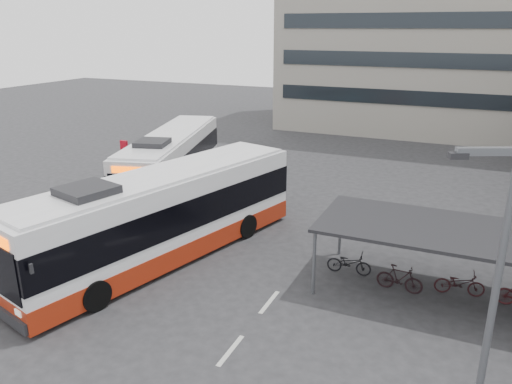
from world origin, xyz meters
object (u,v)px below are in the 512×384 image
at_px(bus_main, 163,216).
at_px(lamp_post, 488,307).
at_px(pedestrian, 78,263).
at_px(bus_teal, 172,162).

distance_m(bus_main, lamp_post, 13.65).
relative_size(pedestrian, lamp_post, 0.22).
bearing_deg(pedestrian, bus_main, -17.80).
bearing_deg(bus_teal, pedestrian, -90.68).
xyz_separation_m(bus_main, lamp_post, (11.81, -6.43, 2.31)).
distance_m(bus_main, bus_teal, 9.15).
bearing_deg(lamp_post, pedestrian, 141.56).
bearing_deg(pedestrian, lamp_post, -92.85).
height_order(bus_main, pedestrian, bus_main).
bearing_deg(bus_teal, lamp_post, -56.74).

